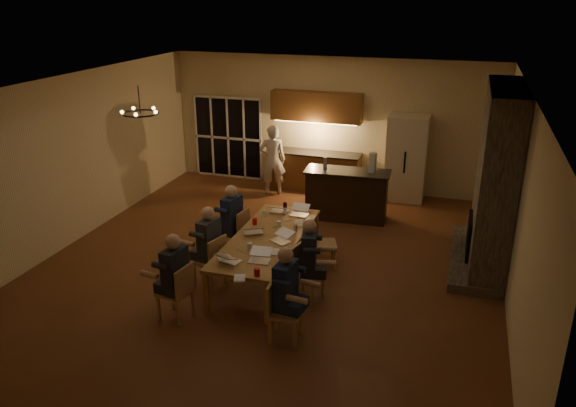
{
  "coord_description": "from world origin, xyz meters",
  "views": [
    {
      "loc": [
        3.06,
        -8.57,
        4.66
      ],
      "look_at": [
        0.24,
        0.3,
        1.09
      ],
      "focal_mm": 35.0,
      "sensor_mm": 36.0,
      "label": 1
    }
  ],
  "objects_px": {
    "laptop_a": "(230,255)",
    "can_right": "(296,228)",
    "can_cola": "(285,206)",
    "chair_right_mid": "(308,273)",
    "plate_far": "(301,224)",
    "plate_near": "(276,252)",
    "chair_right_near": "(286,312)",
    "person_left_far": "(232,221)",
    "can_silver": "(255,250)",
    "chandelier": "(140,113)",
    "laptop_d": "(280,235)",
    "mug_back": "(264,213)",
    "person_right_mid": "(309,260)",
    "chair_left_far": "(234,232)",
    "chair_left_near": "(175,291)",
    "laptop_e": "(279,206)",
    "plate_left": "(225,258)",
    "refrigerator": "(406,158)",
    "bar_blender": "(373,163)",
    "dining_table": "(267,257)",
    "bar_island": "(347,195)",
    "laptop_b": "(259,255)",
    "chair_right_far": "(324,243)",
    "laptop_c": "(253,227)",
    "redcup_mid": "(255,221)",
    "bar_bottle": "(325,163)",
    "person_right_near": "(286,293)",
    "redcup_near": "(257,272)",
    "laptop_f": "(299,210)",
    "mug_mid": "(279,224)",
    "mug_front": "(250,246)",
    "chair_left_mid": "(209,260)",
    "person_left_near": "(176,277)"
  },
  "relations": [
    {
      "from": "laptop_a",
      "to": "can_right",
      "type": "distance_m",
      "value": 1.54
    },
    {
      "from": "can_cola",
      "to": "chair_right_mid",
      "type": "bearing_deg",
      "value": -62.01
    },
    {
      "from": "laptop_a",
      "to": "plate_far",
      "type": "height_order",
      "value": "laptop_a"
    },
    {
      "from": "plate_near",
      "to": "chair_right_near",
      "type": "bearing_deg",
      "value": -64.95
    },
    {
      "from": "person_left_far",
      "to": "can_silver",
      "type": "xyz_separation_m",
      "value": [
        0.93,
        -1.25,
        0.12
      ]
    },
    {
      "from": "chandelier",
      "to": "laptop_d",
      "type": "height_order",
      "value": "chandelier"
    },
    {
      "from": "mug_back",
      "to": "can_silver",
      "type": "bearing_deg",
      "value": -75.2
    },
    {
      "from": "person_left_far",
      "to": "chandelier",
      "type": "relative_size",
      "value": 2.28
    },
    {
      "from": "person_right_mid",
      "to": "laptop_d",
      "type": "xyz_separation_m",
      "value": [
        -0.6,
        0.39,
        0.17
      ]
    },
    {
      "from": "person_right_mid",
      "to": "laptop_d",
      "type": "bearing_deg",
      "value": 45.68
    },
    {
      "from": "chair_left_far",
      "to": "chair_right_mid",
      "type": "relative_size",
      "value": 1.0
    },
    {
      "from": "chair_left_near",
      "to": "laptop_d",
      "type": "height_order",
      "value": "laptop_d"
    },
    {
      "from": "laptop_e",
      "to": "chair_left_near",
      "type": "bearing_deg",
      "value": 72.43
    },
    {
      "from": "can_silver",
      "to": "plate_left",
      "type": "relative_size",
      "value": 0.54
    },
    {
      "from": "refrigerator",
      "to": "chair_right_near",
      "type": "xyz_separation_m",
      "value": [
        -0.92,
        -6.28,
        -0.55
      ]
    },
    {
      "from": "mug_back",
      "to": "plate_left",
      "type": "xyz_separation_m",
      "value": [
        0.01,
        -1.84,
        -0.04
      ]
    },
    {
      "from": "bar_blender",
      "to": "dining_table",
      "type": "bearing_deg",
      "value": -103.91
    },
    {
      "from": "can_silver",
      "to": "plate_near",
      "type": "distance_m",
      "value": 0.32
    },
    {
      "from": "bar_island",
      "to": "plate_near",
      "type": "xyz_separation_m",
      "value": [
        -0.41,
        -3.54,
        0.22
      ]
    },
    {
      "from": "laptop_b",
      "to": "plate_near",
      "type": "height_order",
      "value": "laptop_b"
    },
    {
      "from": "mug_back",
      "to": "can_cola",
      "type": "bearing_deg",
      "value": 60.57
    },
    {
      "from": "chair_right_far",
      "to": "laptop_e",
      "type": "relative_size",
      "value": 2.78
    },
    {
      "from": "laptop_c",
      "to": "can_silver",
      "type": "relative_size",
      "value": 2.67
    },
    {
      "from": "laptop_d",
      "to": "redcup_mid",
      "type": "relative_size",
      "value": 2.67
    },
    {
      "from": "redcup_mid",
      "to": "plate_far",
      "type": "distance_m",
      "value": 0.82
    },
    {
      "from": "laptop_b",
      "to": "laptop_c",
      "type": "distance_m",
      "value": 1.1
    },
    {
      "from": "person_right_mid",
      "to": "plate_near",
      "type": "bearing_deg",
      "value": 81.33
    },
    {
      "from": "person_right_mid",
      "to": "chair_left_near",
      "type": "bearing_deg",
      "value": 111.57
    },
    {
      "from": "bar_bottle",
      "to": "laptop_d",
      "type": "bearing_deg",
      "value": -89.39
    },
    {
      "from": "person_right_near",
      "to": "laptop_d",
      "type": "bearing_deg",
      "value": 28.08
    },
    {
      "from": "dining_table",
      "to": "redcup_near",
      "type": "bearing_deg",
      "value": -76.48
    },
    {
      "from": "chair_right_mid",
      "to": "laptop_f",
      "type": "distance_m",
      "value": 1.74
    },
    {
      "from": "mug_mid",
      "to": "chair_right_mid",
      "type": "bearing_deg",
      "value": -50.24
    },
    {
      "from": "redcup_mid",
      "to": "chair_left_far",
      "type": "bearing_deg",
      "value": 155.38
    },
    {
      "from": "laptop_b",
      "to": "laptop_e",
      "type": "bearing_deg",
      "value": 94.77
    },
    {
      "from": "person_left_far",
      "to": "can_right",
      "type": "bearing_deg",
      "value": 91.04
    },
    {
      "from": "person_left_far",
      "to": "bar_blender",
      "type": "bearing_deg",
      "value": 149.97
    },
    {
      "from": "laptop_a",
      "to": "plate_near",
      "type": "height_order",
      "value": "laptop_a"
    },
    {
      "from": "mug_front",
      "to": "plate_left",
      "type": "relative_size",
      "value": 0.45
    },
    {
      "from": "person_right_near",
      "to": "laptop_f",
      "type": "bearing_deg",
      "value": 19.68
    },
    {
      "from": "redcup_near",
      "to": "can_cola",
      "type": "height_order",
      "value": "same"
    },
    {
      "from": "person_left_far",
      "to": "plate_far",
      "type": "height_order",
      "value": "person_left_far"
    },
    {
      "from": "chair_right_near",
      "to": "person_left_far",
      "type": "xyz_separation_m",
      "value": [
        -1.76,
        2.27,
        0.24
      ]
    },
    {
      "from": "laptop_a",
      "to": "plate_near",
      "type": "distance_m",
      "value": 0.76
    },
    {
      "from": "chair_left_mid",
      "to": "refrigerator",
      "type": "bearing_deg",
      "value": 169.72
    },
    {
      "from": "dining_table",
      "to": "person_left_near",
      "type": "xyz_separation_m",
      "value": [
        -0.84,
        -1.65,
        0.31
      ]
    },
    {
      "from": "chair_left_far",
      "to": "laptop_b",
      "type": "height_order",
      "value": "laptop_b"
    },
    {
      "from": "person_right_mid",
      "to": "laptop_c",
      "type": "distance_m",
      "value": 1.32
    },
    {
      "from": "redcup_mid",
      "to": "plate_near",
      "type": "relative_size",
      "value": 0.47
    },
    {
      "from": "laptop_d",
      "to": "can_cola",
      "type": "height_order",
      "value": "laptop_d"
    }
  ]
}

